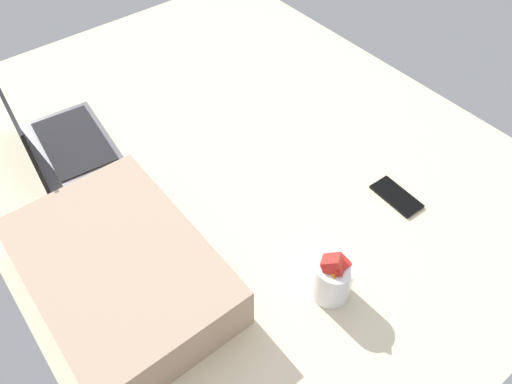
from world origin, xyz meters
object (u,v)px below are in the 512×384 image
(snack_cup, at_px, (333,278))
(pillow, at_px, (121,272))
(laptop, at_px, (56,141))
(cell_phone, at_px, (396,197))

(snack_cup, xyz_separation_m, pillow, (0.31, 0.37, 0.00))
(laptop, distance_m, pillow, 0.54)
(laptop, height_order, cell_phone, laptop)
(cell_phone, bearing_deg, snack_cup, -162.14)
(pillow, bearing_deg, cell_phone, -106.44)
(laptop, bearing_deg, cell_phone, -133.37)
(snack_cup, height_order, pillow, snack_cup)
(laptop, height_order, pillow, laptop)
(snack_cup, distance_m, pillow, 0.48)
(laptop, relative_size, snack_cup, 2.38)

